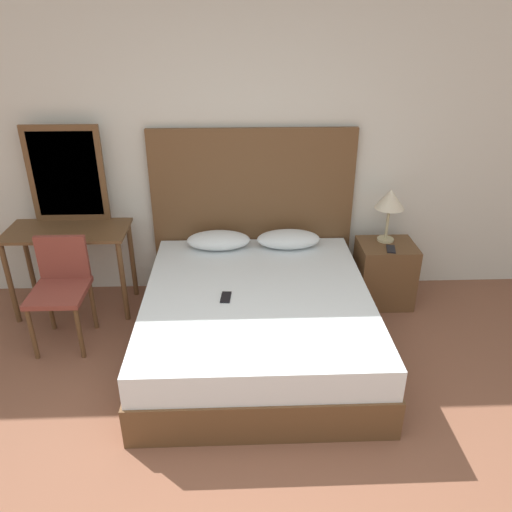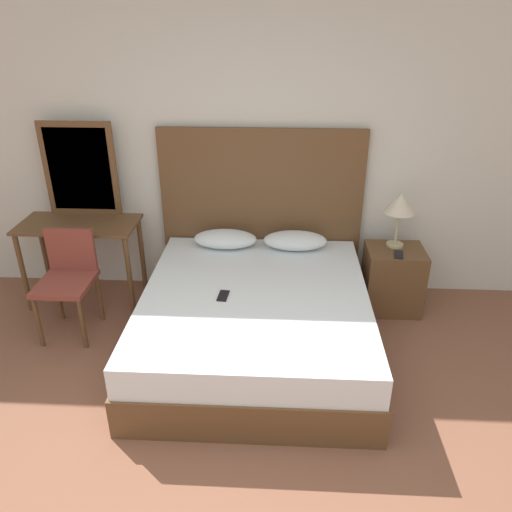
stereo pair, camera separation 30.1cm
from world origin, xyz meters
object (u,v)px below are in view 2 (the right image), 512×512
Objects in this scene: nightstand at (392,279)px; chair at (68,275)px; phone_on_nightstand at (399,255)px; bed at (255,322)px; vanity_desk at (80,237)px; phone_on_bed at (223,296)px; table_lamp at (400,205)px.

nightstand is 2.71m from chair.
nightstand is 0.31m from phone_on_nightstand.
bed is 2.30× the size of chair.
vanity_desk is (-2.71, 0.10, 0.05)m from phone_on_nightstand.
vanity_desk reaches higher than bed.
bed is 3.38× the size of nightstand.
chair is (-1.27, 0.30, -0.03)m from phone_on_bed.
chair is (-2.66, -0.45, 0.21)m from nightstand.
bed is 1.92× the size of vanity_desk.
bed is 4.10× the size of table_lamp.
phone_on_nightstand is 0.19× the size of chair.
phone_on_nightstand is 0.16× the size of vanity_desk.
phone_on_bed is 0.16× the size of vanity_desk.
phone_on_bed is at bearing -155.00° from phone_on_nightstand.
table_lamp reaches higher than phone_on_bed.
nightstand is at bearing 9.65° from chair.
table_lamp is (-0.00, 0.08, 0.65)m from nightstand.
phone_on_nightstand is 2.71m from vanity_desk.
bed is 0.36m from phone_on_bed.
bed is at bearing -23.45° from vanity_desk.
vanity_desk is at bearing 150.57° from phone_on_bed.
phone_on_bed is 1.59m from nightstand.
phone_on_nightstand reaches higher than phone_on_bed.
nightstand is 1.21× the size of table_lamp.
nightstand is at bearing 0.05° from vanity_desk.
table_lamp is 0.41m from phone_on_nightstand.
table_lamp is at bearing 89.43° from phone_on_nightstand.
vanity_desk reaches higher than nightstand.
table_lamp is at bearing 90.62° from nightstand.
vanity_desk is (-1.55, 0.67, 0.37)m from bed.
chair is at bearing 166.92° from phone_on_bed.
chair reaches higher than vanity_desk.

